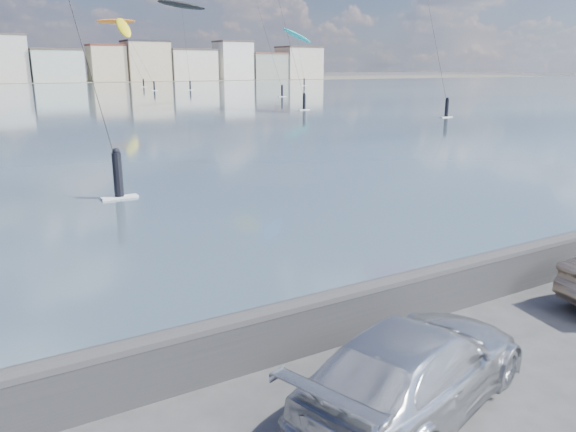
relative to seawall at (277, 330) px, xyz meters
name	(u,v)px	position (x,y,z in m)	size (l,w,h in m)	color
seawall	(277,330)	(0.00, 0.00, 0.00)	(400.00, 0.36, 1.08)	#28282B
car_silver	(416,367)	(1.09, -2.30, 0.10)	(1.91, 4.71, 1.37)	silver
kitesurfer_2	(116,22)	(34.42, 142.37, 15.00)	(10.22, 16.48, 16.64)	orange
kitesurfer_14	(297,36)	(77.15, 124.94, 11.89)	(8.25, 11.20, 15.06)	#19BFBF
kitesurfer_15	(182,6)	(43.32, 119.32, 17.42)	(11.31, 15.34, 19.61)	black
kitesurfer_18	(124,29)	(29.79, 118.41, 12.06)	(4.63, 14.79, 15.58)	yellow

